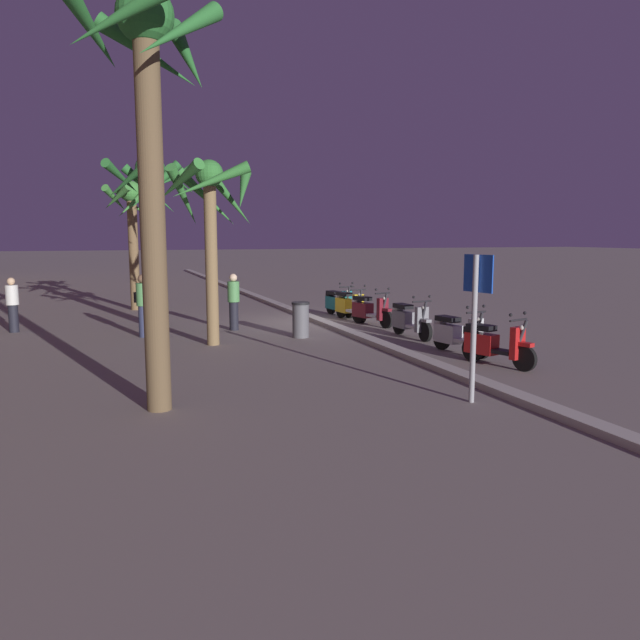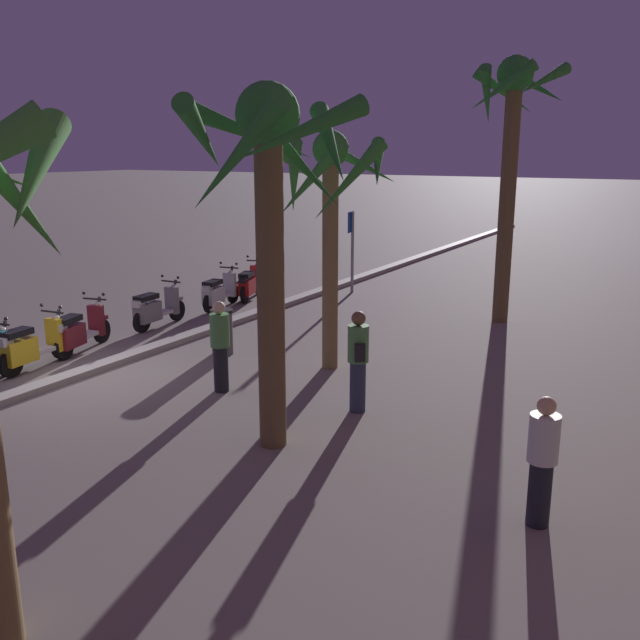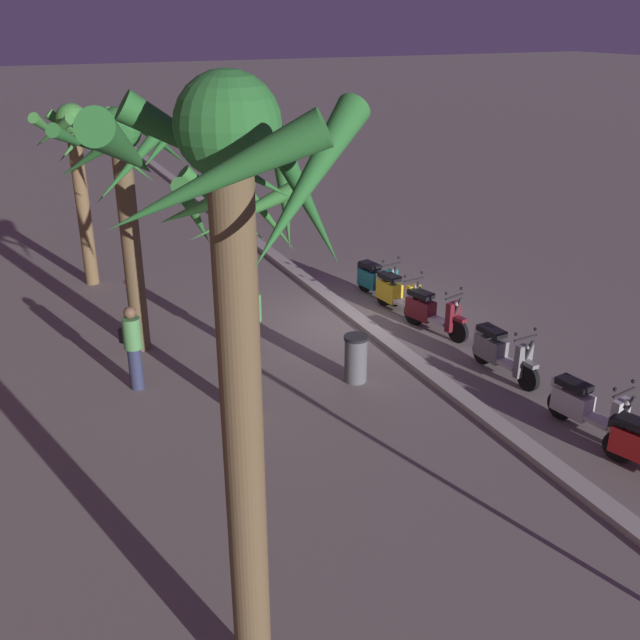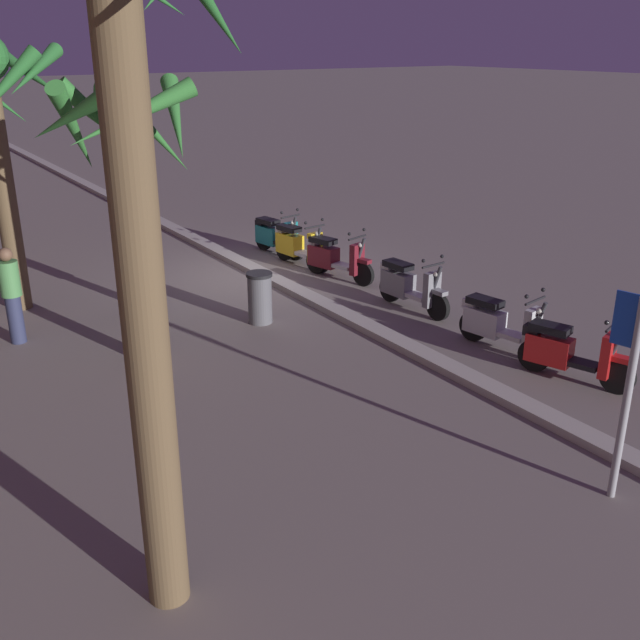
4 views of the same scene
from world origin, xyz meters
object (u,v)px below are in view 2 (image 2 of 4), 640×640
(scooter_maroon_mid_centre, at_px, (79,332))
(scooter_red_far_back, at_px, (250,284))
(pedestrian_by_palm_tree, at_px, (220,345))
(litter_bin, at_px, (222,331))
(palm_tree_mid_walkway, at_px, (269,183))
(palm_tree_near_sign, at_px, (331,191))
(scooter_yellow_mid_rear, at_px, (30,347))
(palm_tree_far_corner, at_px, (512,132))
(scooter_grey_last_in_row, at_px, (155,309))
(scooter_silver_mid_front, at_px, (219,292))
(crossing_sign, at_px, (352,242))
(pedestrian_strolling_near_curb, at_px, (358,359))
(pedestrian_window_shopping, at_px, (542,459))

(scooter_maroon_mid_centre, bearing_deg, scooter_red_far_back, -179.64)
(pedestrian_by_palm_tree, bearing_deg, litter_bin, -142.49)
(palm_tree_mid_walkway, distance_m, palm_tree_near_sign, 3.73)
(scooter_yellow_mid_rear, xyz_separation_m, palm_tree_far_corner, (-8.44, 6.71, 4.09))
(palm_tree_far_corner, distance_m, pedestrian_by_palm_tree, 8.87)
(scooter_yellow_mid_rear, distance_m, palm_tree_near_sign, 6.49)
(scooter_grey_last_in_row, bearing_deg, palm_tree_mid_walkway, 56.06)
(scooter_red_far_back, distance_m, palm_tree_mid_walkway, 10.56)
(scooter_yellow_mid_rear, xyz_separation_m, palm_tree_near_sign, (-3.04, 4.92, 2.95))
(scooter_red_far_back, relative_size, pedestrian_by_palm_tree, 1.07)
(scooter_maroon_mid_centre, relative_size, palm_tree_near_sign, 0.41)
(scooter_grey_last_in_row, bearing_deg, scooter_silver_mid_front, 179.27)
(crossing_sign, height_order, palm_tree_near_sign, palm_tree_near_sign)
(palm_tree_mid_walkway, xyz_separation_m, palm_tree_near_sign, (-3.56, -1.06, -0.31))
(pedestrian_strolling_near_curb, bearing_deg, scooter_maroon_mid_centre, -90.42)
(palm_tree_near_sign, bearing_deg, palm_tree_far_corner, 161.62)
(scooter_grey_last_in_row, xyz_separation_m, pedestrian_strolling_near_curb, (2.43, 6.67, 0.43))
(scooter_grey_last_in_row, distance_m, palm_tree_near_sign, 5.96)
(palm_tree_near_sign, bearing_deg, scooter_red_far_back, -130.68)
(scooter_maroon_mid_centre, xyz_separation_m, crossing_sign, (-8.46, 2.00, 1.05))
(pedestrian_window_shopping, xyz_separation_m, litter_bin, (-3.58, -7.31, -0.32))
(scooter_red_far_back, relative_size, pedestrian_window_shopping, 1.13)
(scooter_silver_mid_front, relative_size, pedestrian_by_palm_tree, 1.12)
(scooter_silver_mid_front, xyz_separation_m, pedestrian_by_palm_tree, (5.14, 4.12, 0.41))
(palm_tree_mid_walkway, bearing_deg, scooter_maroon_mid_centre, -106.34)
(scooter_silver_mid_front, distance_m, scooter_maroon_mid_centre, 4.75)
(scooter_red_far_back, height_order, palm_tree_mid_walkway, palm_tree_mid_walkway)
(scooter_maroon_mid_centre, relative_size, pedestrian_by_palm_tree, 1.13)
(scooter_silver_mid_front, distance_m, litter_bin, 4.27)
(scooter_red_far_back, xyz_separation_m, palm_tree_mid_walkway, (7.93, 6.15, 3.27))
(palm_tree_mid_walkway, relative_size, litter_bin, 5.28)
(scooter_yellow_mid_rear, height_order, palm_tree_mid_walkway, palm_tree_mid_walkway)
(litter_bin, bearing_deg, palm_tree_mid_walkway, 46.90)
(scooter_yellow_mid_rear, relative_size, pedestrian_strolling_near_curb, 1.09)
(palm_tree_mid_walkway, bearing_deg, palm_tree_near_sign, -163.44)
(scooter_silver_mid_front, height_order, palm_tree_far_corner, palm_tree_far_corner)
(palm_tree_far_corner, xyz_separation_m, palm_tree_mid_walkway, (8.96, -0.74, -0.83))
(litter_bin, bearing_deg, palm_tree_near_sign, 97.60)
(palm_tree_far_corner, xyz_separation_m, pedestrian_strolling_near_curb, (7.22, -0.26, -3.66))
(scooter_maroon_mid_centre, bearing_deg, litter_bin, 118.68)
(pedestrian_by_palm_tree, height_order, litter_bin, pedestrian_by_palm_tree)
(scooter_yellow_mid_rear, xyz_separation_m, litter_bin, (-2.72, 2.51, 0.02))
(scooter_maroon_mid_centre, relative_size, palm_tree_far_corner, 0.29)
(scooter_silver_mid_front, relative_size, scooter_maroon_mid_centre, 0.99)
(litter_bin, bearing_deg, scooter_yellow_mid_rear, -42.71)
(scooter_red_far_back, xyz_separation_m, pedestrian_strolling_near_curb, (6.19, 6.62, 0.44))
(pedestrian_by_palm_tree, bearing_deg, scooter_red_far_back, -147.91)
(scooter_silver_mid_front, relative_size, palm_tree_mid_walkway, 0.36)
(scooter_red_far_back, relative_size, palm_tree_far_corner, 0.28)
(scooter_yellow_mid_rear, relative_size, palm_tree_near_sign, 0.41)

